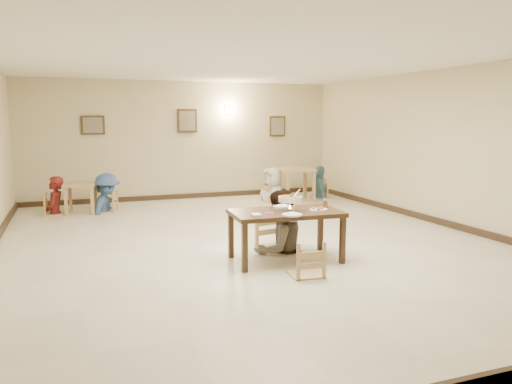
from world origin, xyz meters
name	(u,v)px	position (x,y,z in m)	size (l,w,h in m)	color
floor	(249,242)	(0.00, 0.00, 0.00)	(10.00, 10.00, 0.00)	beige
ceiling	(248,58)	(0.00, 0.00, 3.00)	(10.00, 10.00, 0.00)	white
wall_back	(183,141)	(0.00, 5.00, 1.50)	(10.00, 10.00, 0.00)	beige
wall_front	(486,196)	(0.00, -5.00, 1.50)	(10.00, 10.00, 0.00)	beige
wall_right	(445,148)	(4.00, 0.00, 1.50)	(10.00, 10.00, 0.00)	beige
baseboard_back	(185,196)	(0.00, 4.97, 0.06)	(8.00, 0.06, 0.12)	#312317
baseboard_front	(470,384)	(0.00, -4.97, 0.06)	(8.00, 0.06, 0.12)	#312317
baseboard_right	(440,222)	(3.97, 0.00, 0.06)	(0.06, 10.00, 0.12)	#312317
picture_a	(93,125)	(-2.20, 4.96, 1.90)	(0.55, 0.04, 0.45)	#3C2B16
picture_b	(187,121)	(0.10, 4.96, 2.00)	(0.50, 0.04, 0.60)	#3C2B16
picture_c	(278,126)	(2.60, 4.96, 1.85)	(0.45, 0.04, 0.55)	#3C2B16
wall_sconce	(228,109)	(1.20, 4.96, 2.30)	(0.16, 0.05, 0.22)	#FFD88C
main_table	(286,216)	(0.13, -1.23, 0.65)	(1.61, 0.97, 0.73)	#3C2616
chair_far	(276,215)	(0.26, -0.55, 0.54)	(0.51, 0.51, 1.09)	tan
chair_near	(306,242)	(0.10, -1.97, 0.45)	(0.42, 0.42, 0.90)	tan
main_diner	(279,190)	(0.27, -0.67, 0.95)	(0.93, 0.72, 1.91)	gray
curry_warmer	(290,199)	(0.18, -1.28, 0.91)	(0.37, 0.33, 0.30)	silver
rice_plate_far	(282,206)	(0.21, -0.93, 0.75)	(0.29, 0.29, 0.07)	white
rice_plate_near	(292,214)	(0.07, -1.57, 0.75)	(0.28, 0.28, 0.06)	white
fried_plate	(319,209)	(0.59, -1.37, 0.75)	(0.27, 0.27, 0.06)	white
chili_dish	(270,213)	(-0.17, -1.34, 0.74)	(0.10, 0.10, 0.02)	white
napkin_cutlery	(256,215)	(-0.40, -1.44, 0.75)	(0.16, 0.24, 0.03)	white
drink_glass	(325,203)	(0.80, -1.17, 0.79)	(0.07, 0.07, 0.13)	white
bg_table_left	(81,189)	(-2.57, 3.77, 0.53)	(0.76, 0.76, 0.66)	tan
bg_table_right	(297,174)	(2.62, 3.73, 0.67)	(0.90, 0.90, 0.81)	tan
bg_chair_ll	(54,194)	(-3.10, 3.78, 0.45)	(0.42, 0.42, 0.90)	tan
bg_chair_lr	(106,193)	(-2.03, 3.70, 0.43)	(0.40, 0.40, 0.86)	tan
bg_chair_rl	(272,184)	(1.94, 3.74, 0.43)	(0.41, 0.41, 0.87)	tan
bg_chair_rr	(319,181)	(3.29, 3.77, 0.44)	(0.42, 0.42, 0.89)	tan
bg_diner_a	(53,176)	(-3.10, 3.78, 0.83)	(0.60, 0.40, 1.65)	#5F1915
bg_diner_b	(106,173)	(-2.03, 3.70, 0.86)	(1.11, 0.64, 1.72)	#426491
bg_diner_c	(272,167)	(1.94, 3.74, 0.86)	(0.84, 0.54, 1.71)	silver
bg_diner_d	(320,166)	(3.29, 3.77, 0.85)	(1.00, 0.42, 1.71)	teal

